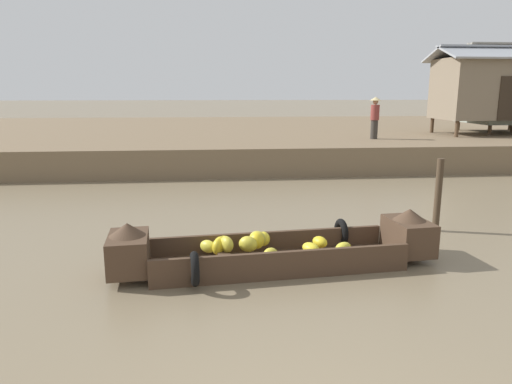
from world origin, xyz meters
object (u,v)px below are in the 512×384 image
banana_boat (274,249)px  vendor_person (375,116)px  stilt_house_mid_right (505,90)px  stilt_house_mid_left (490,87)px  mooring_post (438,195)px

banana_boat → vendor_person: vendor_person is taller
stilt_house_mid_right → vendor_person: stilt_house_mid_right is taller
stilt_house_mid_left → vendor_person: bearing=-165.1°
vendor_person → banana_boat: bearing=-116.7°
stilt_house_mid_right → vendor_person: 7.51m
stilt_house_mid_left → stilt_house_mid_right: size_ratio=1.26×
stilt_house_mid_left → vendor_person: (-5.67, -1.50, -1.11)m
stilt_house_mid_right → vendor_person: (-7.00, -2.53, -1.02)m
banana_boat → mooring_post: (3.64, 1.71, 0.46)m
banana_boat → mooring_post: mooring_post is taller
mooring_post → stilt_house_mid_left: bearing=55.0°
stilt_house_mid_left → vendor_person: stilt_house_mid_left is taller
banana_boat → stilt_house_mid_right: bearing=47.2°
stilt_house_mid_left → stilt_house_mid_right: 1.69m
stilt_house_mid_left → vendor_person: 5.97m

